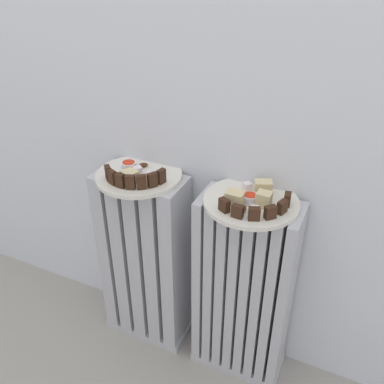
% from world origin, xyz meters
% --- Properties ---
extents(radiator_left, '(0.30, 0.15, 0.66)m').
position_xyz_m(radiator_left, '(-0.18, 0.28, 0.32)').
color(radiator_left, '#B2B2B7').
rests_on(radiator_left, ground_plane).
extents(radiator_right, '(0.30, 0.15, 0.66)m').
position_xyz_m(radiator_right, '(0.18, 0.28, 0.32)').
color(radiator_right, '#B2B2B7').
rests_on(radiator_right, ground_plane).
extents(plate_left, '(0.26, 0.26, 0.01)m').
position_xyz_m(plate_left, '(-0.18, 0.28, 0.66)').
color(plate_left, silver).
rests_on(plate_left, radiator_left).
extents(plate_right, '(0.26, 0.26, 0.01)m').
position_xyz_m(plate_right, '(0.18, 0.28, 0.66)').
color(plate_right, silver).
rests_on(plate_right, radiator_right).
extents(dark_cake_slice_left_0, '(0.03, 0.03, 0.04)m').
position_xyz_m(dark_cake_slice_left_0, '(-0.24, 0.21, 0.69)').
color(dark_cake_slice_left_0, '#382114').
rests_on(dark_cake_slice_left_0, plate_left).
extents(dark_cake_slice_left_1, '(0.03, 0.02, 0.04)m').
position_xyz_m(dark_cake_slice_left_1, '(-0.21, 0.20, 0.69)').
color(dark_cake_slice_left_1, '#382114').
rests_on(dark_cake_slice_left_1, plate_left).
extents(dark_cake_slice_left_2, '(0.03, 0.02, 0.04)m').
position_xyz_m(dark_cake_slice_left_2, '(-0.18, 0.19, 0.69)').
color(dark_cake_slice_left_2, '#382114').
rests_on(dark_cake_slice_left_2, plate_left).
extents(dark_cake_slice_left_3, '(0.03, 0.02, 0.04)m').
position_xyz_m(dark_cake_slice_left_3, '(-0.15, 0.19, 0.69)').
color(dark_cake_slice_left_3, '#382114').
rests_on(dark_cake_slice_left_3, plate_left).
extents(dark_cake_slice_left_4, '(0.03, 0.03, 0.04)m').
position_xyz_m(dark_cake_slice_left_4, '(-0.12, 0.21, 0.69)').
color(dark_cake_slice_left_4, '#382114').
rests_on(dark_cake_slice_left_4, plate_left).
extents(dark_cake_slice_left_5, '(0.03, 0.03, 0.04)m').
position_xyz_m(dark_cake_slice_left_5, '(-0.10, 0.23, 0.69)').
color(dark_cake_slice_left_5, '#382114').
rests_on(dark_cake_slice_left_5, plate_left).
extents(dark_cake_slice_left_6, '(0.02, 0.03, 0.04)m').
position_xyz_m(dark_cake_slice_left_6, '(-0.09, 0.26, 0.69)').
color(dark_cake_slice_left_6, '#382114').
rests_on(dark_cake_slice_left_6, plate_left).
extents(marble_cake_slice_left_0, '(0.05, 0.05, 0.04)m').
position_xyz_m(marble_cake_slice_left_0, '(-0.17, 0.22, 0.69)').
color(marble_cake_slice_left_0, beige).
rests_on(marble_cake_slice_left_0, plate_left).
extents(turkish_delight_left_0, '(0.03, 0.03, 0.02)m').
position_xyz_m(turkish_delight_left_0, '(-0.18, 0.28, 0.68)').
color(turkish_delight_left_0, white).
rests_on(turkish_delight_left_0, plate_left).
extents(turkish_delight_left_1, '(0.02, 0.02, 0.02)m').
position_xyz_m(turkish_delight_left_1, '(-0.13, 0.27, 0.68)').
color(turkish_delight_left_1, white).
rests_on(turkish_delight_left_1, plate_left).
extents(medjool_date_left_0, '(0.03, 0.03, 0.01)m').
position_xyz_m(medjool_date_left_0, '(-0.19, 0.32, 0.68)').
color(medjool_date_left_0, '#4C2814').
rests_on(medjool_date_left_0, plate_left).
extents(medjool_date_left_1, '(0.03, 0.03, 0.02)m').
position_xyz_m(medjool_date_left_1, '(-0.21, 0.27, 0.68)').
color(medjool_date_left_1, '#4C2814').
rests_on(medjool_date_left_1, plate_left).
extents(jam_bowl_left, '(0.05, 0.05, 0.02)m').
position_xyz_m(jam_bowl_left, '(-0.23, 0.30, 0.68)').
color(jam_bowl_left, white).
rests_on(jam_bowl_left, plate_left).
extents(dark_cake_slice_right_0, '(0.03, 0.03, 0.04)m').
position_xyz_m(dark_cake_slice_right_0, '(0.13, 0.20, 0.69)').
color(dark_cake_slice_right_0, '#382114').
rests_on(dark_cake_slice_right_0, plate_right).
extents(dark_cake_slice_right_1, '(0.03, 0.02, 0.04)m').
position_xyz_m(dark_cake_slice_right_1, '(0.17, 0.19, 0.69)').
color(dark_cake_slice_right_1, '#382114').
rests_on(dark_cake_slice_right_1, plate_right).
extents(dark_cake_slice_right_2, '(0.03, 0.03, 0.04)m').
position_xyz_m(dark_cake_slice_right_2, '(0.21, 0.19, 0.69)').
color(dark_cake_slice_right_2, '#382114').
rests_on(dark_cake_slice_right_2, plate_right).
extents(dark_cake_slice_right_3, '(0.03, 0.03, 0.04)m').
position_xyz_m(dark_cake_slice_right_3, '(0.25, 0.22, 0.69)').
color(dark_cake_slice_right_3, '#382114').
rests_on(dark_cake_slice_right_3, plate_right).
extents(dark_cake_slice_right_4, '(0.03, 0.03, 0.04)m').
position_xyz_m(dark_cake_slice_right_4, '(0.27, 0.25, 0.69)').
color(dark_cake_slice_right_4, '#382114').
rests_on(dark_cake_slice_right_4, plate_right).
extents(dark_cake_slice_right_5, '(0.02, 0.03, 0.04)m').
position_xyz_m(dark_cake_slice_right_5, '(0.27, 0.29, 0.69)').
color(dark_cake_slice_right_5, '#382114').
rests_on(dark_cake_slice_right_5, plate_right).
extents(marble_cake_slice_right_0, '(0.04, 0.04, 0.04)m').
position_xyz_m(marble_cake_slice_right_0, '(0.22, 0.26, 0.69)').
color(marble_cake_slice_right_0, beige).
rests_on(marble_cake_slice_right_0, plate_right).
extents(marble_cake_slice_right_1, '(0.06, 0.05, 0.04)m').
position_xyz_m(marble_cake_slice_right_1, '(0.20, 0.32, 0.69)').
color(marble_cake_slice_right_1, beige).
rests_on(marble_cake_slice_right_1, plate_right).
extents(marble_cake_slice_right_2, '(0.05, 0.04, 0.04)m').
position_xyz_m(marble_cake_slice_right_2, '(0.14, 0.24, 0.69)').
color(marble_cake_slice_right_2, beige).
rests_on(marble_cake_slice_right_2, plate_right).
extents(turkish_delight_right_0, '(0.02, 0.02, 0.02)m').
position_xyz_m(turkish_delight_right_0, '(0.20, 0.22, 0.68)').
color(turkish_delight_right_0, white).
rests_on(turkish_delight_right_0, plate_right).
extents(turkish_delight_right_1, '(0.03, 0.03, 0.02)m').
position_xyz_m(turkish_delight_right_1, '(0.15, 0.33, 0.68)').
color(turkish_delight_right_1, white).
rests_on(turkish_delight_right_1, plate_right).
extents(medjool_date_right_0, '(0.03, 0.03, 0.02)m').
position_xyz_m(medjool_date_right_0, '(0.15, 0.28, 0.68)').
color(medjool_date_right_0, '#4C2814').
rests_on(medjool_date_right_0, plate_right).
extents(medjool_date_right_1, '(0.02, 0.03, 0.02)m').
position_xyz_m(medjool_date_right_1, '(0.17, 0.22, 0.68)').
color(medjool_date_right_1, '#4C2814').
rests_on(medjool_date_right_1, plate_right).
extents(jam_bowl_right, '(0.04, 0.04, 0.03)m').
position_xyz_m(jam_bowl_right, '(0.18, 0.26, 0.68)').
color(jam_bowl_right, white).
rests_on(jam_bowl_right, plate_right).
extents(fork, '(0.04, 0.09, 0.00)m').
position_xyz_m(fork, '(-0.17, 0.24, 0.67)').
color(fork, silver).
rests_on(fork, plate_left).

